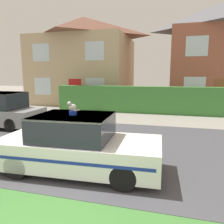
% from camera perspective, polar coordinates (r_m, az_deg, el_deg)
% --- Properties ---
extents(road_strip, '(28.00, 6.72, 0.01)m').
position_cam_1_polar(road_strip, '(7.48, 0.74, -8.78)').
color(road_strip, '#424247').
rests_on(road_strip, ground).
extents(garden_hedge, '(10.43, 0.67, 1.68)m').
position_cam_1_polar(garden_hedge, '(13.97, 6.18, 3.26)').
color(garden_hedge, '#3D7F38').
rests_on(garden_hedge, ground).
extents(police_car, '(4.06, 1.85, 1.50)m').
position_cam_1_polar(police_car, '(5.51, -9.00, -8.53)').
color(police_car, black).
rests_on(police_car, road_strip).
extents(cat, '(0.27, 0.23, 0.24)m').
position_cam_1_polar(cat, '(5.33, -10.41, 1.35)').
color(cat, silver).
rests_on(cat, police_car).
extents(neighbour_car_near, '(3.91, 1.81, 1.57)m').
position_cam_1_polar(neighbour_car_near, '(11.37, -27.13, 0.26)').
color(neighbour_car_near, black).
rests_on(neighbour_car_near, road_strip).
extents(house_left, '(8.13, 6.76, 7.23)m').
position_cam_1_polar(house_left, '(19.63, -7.36, 13.35)').
color(house_left, tan).
rests_on(house_left, ground).
extents(house_right, '(7.65, 5.92, 7.75)m').
position_cam_1_polar(house_right, '(19.03, 26.49, 13.38)').
color(house_right, '#93513D').
rests_on(house_right, ground).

